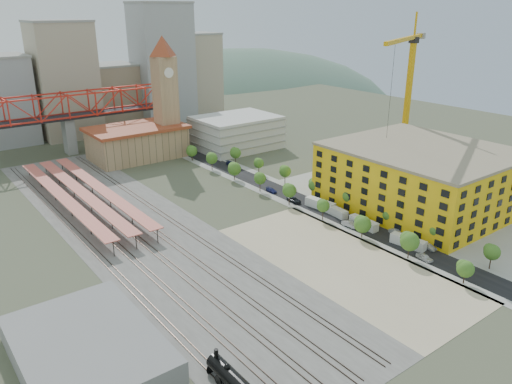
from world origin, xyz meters
TOP-DOWN VIEW (x-y plane):
  - ground at (0.00, 0.00)m, footprint 400.00×400.00m
  - ballast_strip at (-36.00, 17.50)m, footprint 36.00×165.00m
  - dirt_lot at (-4.00, -31.50)m, footprint 28.00×67.00m
  - street_asphalt at (16.00, 15.00)m, footprint 12.00×170.00m
  - sidewalk_west at (10.50, 15.00)m, footprint 3.00×170.00m
  - sidewalk_east at (21.50, 15.00)m, footprint 3.00×170.00m
  - construction_pad at (45.00, -20.00)m, footprint 50.00×90.00m
  - rail_tracks at (-37.80, 17.50)m, footprint 26.56×160.00m
  - platform_canopies at (-41.00, 45.00)m, footprint 16.00×80.00m
  - station_hall at (-5.00, 82.00)m, footprint 38.00×24.00m
  - clock_tower at (8.00, 79.99)m, footprint 12.00×12.00m
  - parking_garage at (36.00, 70.00)m, footprint 34.00×26.00m
  - truss_bridge at (-25.00, 105.00)m, footprint 94.00×9.60m
  - construction_building at (42.00, -20.00)m, footprint 44.60×50.60m
  - warehouse at (-66.00, -30.00)m, footprint 22.00×32.00m
  - street_trees at (16.00, 5.00)m, footprint 15.40×124.40m
  - skyline at (7.47, 142.31)m, footprint 133.00×46.00m
  - distant_hills at (45.28, 260.00)m, footprint 647.00×264.00m
  - tower_crane at (64.03, 4.55)m, footprint 49.16×24.11m
  - site_trailer_a at (16.00, -35.81)m, footprint 3.82×9.58m
  - site_trailer_b at (16.00, -20.76)m, footprint 2.61×9.19m
  - site_trailer_c at (16.00, -9.71)m, footprint 2.92×8.95m
  - site_trailer_d at (16.00, -3.25)m, footprint 3.97×10.34m
  - car_0 at (13.00, -42.97)m, footprint 2.29×4.69m
  - car_1 at (13.00, -18.26)m, footprint 2.08×4.91m
  - car_2 at (13.00, 5.46)m, footprint 2.85×5.51m
  - car_3 at (13.00, 16.97)m, footprint 1.92×4.55m
  - car_4 at (19.00, -40.00)m, footprint 2.32×4.64m
  - car_5 at (19.00, -29.79)m, footprint 2.07×4.74m
  - car_6 at (19.00, -3.01)m, footprint 2.58×4.97m
  - car_7 at (19.00, 49.73)m, footprint 2.87×5.68m

SIDE VIEW (x-z plane):
  - distant_hills at x=45.28m, z-range -193.04..33.96m
  - ground at x=0.00m, z-range 0.00..0.00m
  - street_trees at x=16.00m, z-range -4.00..4.00m
  - sidewalk_west at x=10.50m, z-range 0.00..0.04m
  - sidewalk_east at x=21.50m, z-range 0.00..0.04m
  - ballast_strip at x=-36.00m, z-range 0.00..0.06m
  - dirt_lot at x=-4.00m, z-range 0.00..0.06m
  - street_asphalt at x=16.00m, z-range 0.00..0.06m
  - construction_pad at x=45.00m, z-range 0.00..0.06m
  - rail_tracks at x=-37.80m, z-range 0.06..0.24m
  - car_3 at x=13.00m, z-range 0.00..1.31m
  - car_6 at x=19.00m, z-range 0.00..1.34m
  - car_2 at x=13.00m, z-range 0.00..1.48m
  - car_5 at x=19.00m, z-range 0.00..1.52m
  - car_4 at x=19.00m, z-range 0.00..1.52m
  - car_0 at x=13.00m, z-range 0.00..1.54m
  - car_1 at x=13.00m, z-range 0.00..1.58m
  - car_7 at x=19.00m, z-range 0.00..1.58m
  - site_trailer_c at x=16.00m, z-range 0.00..2.41m
  - site_trailer_b at x=16.00m, z-range 0.00..2.50m
  - site_trailer_a at x=16.00m, z-range 0.00..2.55m
  - site_trailer_d at x=16.00m, z-range 0.00..2.76m
  - warehouse at x=-66.00m, z-range 0.00..5.00m
  - platform_canopies at x=-41.00m, z-range 1.93..6.06m
  - station_hall at x=-5.00m, z-range 0.12..13.22m
  - parking_garage at x=36.00m, z-range 0.00..14.00m
  - construction_building at x=42.00m, z-range 0.01..18.81m
  - truss_bridge at x=-25.00m, z-range 6.06..31.66m
  - skyline at x=7.47m, z-range -7.19..52.81m
  - clock_tower at x=8.00m, z-range 2.70..54.70m
  - tower_crane at x=64.03m, z-range 6.66..63.56m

